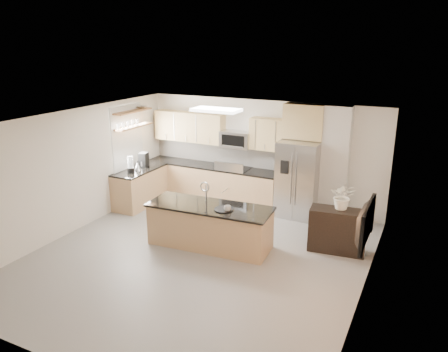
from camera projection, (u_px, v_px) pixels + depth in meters
The scene contains 27 objects.
floor at pixel (197, 258), 8.27m from camera, with size 6.50×6.50×0.00m, color gray.
ceiling at pixel (195, 122), 7.50m from camera, with size 6.00×6.50×0.02m, color white.
wall_back at pixel (262, 153), 10.67m from camera, with size 6.00×0.02×2.60m, color silver.
wall_front at pixel (58, 276), 5.10m from camera, with size 6.00×0.02×2.60m, color silver.
wall_left at pixel (72, 172), 9.15m from camera, with size 0.02×6.50×2.60m, color silver.
wall_right at pixel (368, 222), 6.62m from camera, with size 0.02×6.50×2.60m, color silver.
back_counter at pixel (212, 182), 11.16m from camera, with size 3.55×0.66×1.44m.
left_counter at pixel (140, 187), 10.85m from camera, with size 0.66×1.50×0.92m.
range at pixel (234, 186), 10.89m from camera, with size 0.76×0.64×1.14m.
upper_cabinets at pixel (211, 129), 10.92m from camera, with size 3.50×0.33×0.75m.
microwave at pixel (236, 139), 10.65m from camera, with size 0.76×0.40×0.40m.
refrigerator at pixel (298, 179), 10.02m from camera, with size 0.92×0.78×1.78m.
partition_column at pixel (335, 164), 9.78m from camera, with size 0.60×0.30×2.60m, color beige.
window at pixel (127, 139), 10.62m from camera, with size 0.04×1.15×1.65m.
shelf_lower at pixel (133, 126), 10.57m from camera, with size 0.30×1.20×0.04m, color #996B3D.
shelf_upper at pixel (132, 111), 10.46m from camera, with size 0.30×1.20×0.04m, color #996B3D.
ceiling_fixture at pixel (216, 110), 9.05m from camera, with size 1.00×0.50×0.06m, color white.
island at pixel (210, 226), 8.65m from camera, with size 2.51×1.05×1.27m.
credenza at pixel (338, 231), 8.42m from camera, with size 1.07×0.45×0.86m, color black.
cup at pixel (227, 208), 8.24m from camera, with size 0.14×0.14×0.11m, color silver.
platter at pixel (224, 209), 8.31m from camera, with size 0.37×0.37×0.02m, color black.
blender at pixel (130, 165), 10.39m from camera, with size 0.17×0.17×0.40m.
kettle at pixel (137, 166), 10.56m from camera, with size 0.19×0.19×0.24m.
coffee_maker at pixel (144, 160), 10.87m from camera, with size 0.23×0.26×0.36m.
bowl at pixel (142, 107), 10.78m from camera, with size 0.35×0.35×0.08m, color #ACACAE.
flower_vase at pixel (344, 190), 8.23m from camera, with size 0.70×0.61×0.78m, color white.
television at pixel (360, 223), 6.47m from camera, with size 1.08×0.14×0.62m, color black.
Camera 1 is at (3.74, -6.45, 3.93)m, focal length 35.00 mm.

